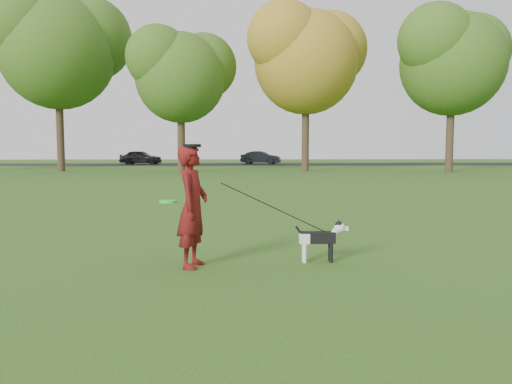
{
  "coord_description": "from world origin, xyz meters",
  "views": [
    {
      "loc": [
        -0.68,
        -6.21,
        1.55
      ],
      "look_at": [
        -0.39,
        0.52,
        0.95
      ],
      "focal_mm": 35.0,
      "sensor_mm": 36.0,
      "label": 1
    }
  ],
  "objects_px": {
    "man": "(193,206)",
    "dog": "(322,236)",
    "car_mid": "(261,158)",
    "car_left": "(141,157)"
  },
  "relations": [
    {
      "from": "man",
      "to": "dog",
      "type": "distance_m",
      "value": 1.79
    },
    {
      "from": "dog",
      "to": "car_mid",
      "type": "height_order",
      "value": "car_mid"
    },
    {
      "from": "man",
      "to": "dog",
      "type": "relative_size",
      "value": 2.11
    },
    {
      "from": "car_mid",
      "to": "car_left",
      "type": "bearing_deg",
      "value": 105.6
    },
    {
      "from": "car_left",
      "to": "car_mid",
      "type": "relative_size",
      "value": 1.04
    },
    {
      "from": "man",
      "to": "dog",
      "type": "bearing_deg",
      "value": -69.84
    },
    {
      "from": "man",
      "to": "car_mid",
      "type": "xyz_separation_m",
      "value": [
        3.01,
        39.79,
        -0.17
      ]
    },
    {
      "from": "car_mid",
      "to": "man",
      "type": "bearing_deg",
      "value": -168.73
    },
    {
      "from": "dog",
      "to": "car_left",
      "type": "distance_m",
      "value": 40.75
    },
    {
      "from": "dog",
      "to": "man",
      "type": "bearing_deg",
      "value": -172.91
    }
  ]
}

